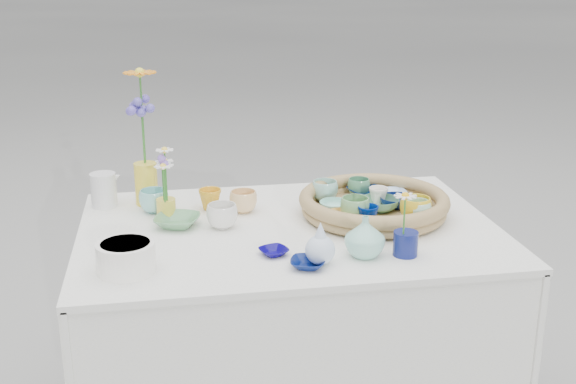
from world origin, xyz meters
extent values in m
imported|color=#00143F|center=(0.29, 0.20, 0.80)|extent=(0.14, 0.14, 0.03)
imported|color=#05154A|center=(0.36, 0.07, 0.80)|extent=(0.13, 0.13, 0.03)
imported|color=gold|center=(0.38, -0.06, 0.82)|extent=(0.12, 0.12, 0.07)
imported|color=#4A8162|center=(0.30, 0.05, 0.80)|extent=(0.14, 0.14, 0.04)
imported|color=#70AD6E|center=(0.20, -0.02, 0.82)|extent=(0.11, 0.11, 0.07)
imported|color=#94DBCA|center=(0.16, 0.07, 0.80)|extent=(0.13, 0.13, 0.03)
imported|color=#91C9BE|center=(0.15, 0.17, 0.82)|extent=(0.11, 0.11, 0.07)
imported|color=white|center=(0.31, 0.10, 0.81)|extent=(0.06, 0.06, 0.06)
imported|color=#AAC9EF|center=(0.37, 0.16, 0.80)|extent=(0.10, 0.10, 0.02)
imported|color=navy|center=(0.23, -0.07, 0.81)|extent=(0.08, 0.08, 0.06)
imported|color=#E8AF57|center=(0.16, -0.04, 0.80)|extent=(0.12, 0.12, 0.03)
imported|color=#A3DAC5|center=(0.38, -0.07, 0.82)|extent=(0.10, 0.10, 0.07)
imported|color=#47865F|center=(0.27, 0.20, 0.81)|extent=(0.09, 0.09, 0.06)
imported|color=gold|center=(-0.22, 0.20, 0.80)|extent=(0.09, 0.09, 0.07)
imported|color=#E6BA7C|center=(-0.12, 0.16, 0.80)|extent=(0.09, 0.09, 0.07)
imported|color=#5B9563|center=(-0.33, 0.06, 0.78)|extent=(0.17, 0.17, 0.03)
imported|color=silver|center=(-0.20, 0.03, 0.80)|extent=(0.11, 0.11, 0.07)
imported|color=#07005D|center=(-0.08, -0.21, 0.77)|extent=(0.10, 0.10, 0.02)
imported|color=#7DC8C3|center=(-0.40, 0.21, 0.80)|extent=(0.12, 0.12, 0.07)
imported|color=#081653|center=(0.00, -0.31, 0.78)|extent=(0.12, 0.12, 0.02)
imported|color=#8BCFBC|center=(0.16, -0.26, 0.82)|extent=(0.14, 0.14, 0.12)
cylinder|color=navy|center=(0.28, -0.27, 0.80)|extent=(0.09, 0.09, 0.07)
cylinder|color=yellow|center=(-0.43, 0.29, 0.84)|extent=(0.08, 0.08, 0.14)
cylinder|color=yellow|center=(-0.37, 0.14, 0.80)|extent=(0.08, 0.08, 0.06)
camera|label=1|loc=(-0.36, -2.02, 1.55)|focal=45.00mm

